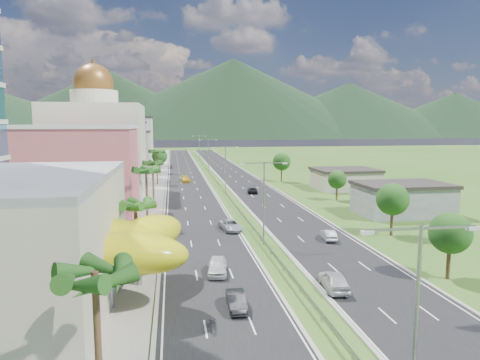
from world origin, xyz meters
name	(u,v)px	position (x,y,z in m)	size (l,w,h in m)	color
ground	(283,271)	(0.00, 0.00, 0.00)	(500.00, 500.00, 0.00)	#2D5119
road_left	(186,175)	(-7.50, 90.00, 0.02)	(11.00, 260.00, 0.04)	black
road_right	(233,174)	(7.50, 90.00, 0.02)	(11.00, 260.00, 0.04)	black
sidewalk_left	(155,175)	(-17.00, 90.00, 0.06)	(7.00, 260.00, 0.12)	gray
median_guardrail	(215,180)	(0.00, 71.99, 0.62)	(0.10, 216.06, 0.76)	gray
streetlight_median_a	(417,310)	(0.00, -25.00, 6.75)	(6.04, 0.25, 11.00)	gray
streetlight_median_b	(264,194)	(0.00, 10.00, 6.75)	(6.04, 0.25, 11.00)	gray
streetlight_median_c	(225,165)	(0.00, 50.00, 6.75)	(6.04, 0.25, 11.00)	gray
streetlight_median_d	(208,152)	(0.00, 95.00, 6.75)	(6.04, 0.25, 11.00)	gray
streetlight_median_e	(199,145)	(0.00, 140.00, 6.75)	(6.04, 0.25, 11.00)	gray
lime_canopy	(80,244)	(-20.00, -4.00, 4.99)	(18.00, 15.00, 7.40)	gold
pink_shophouse	(74,173)	(-28.00, 32.00, 7.50)	(20.00, 15.00, 15.00)	#D3565E
domed_building	(96,144)	(-28.00, 55.00, 11.35)	(20.00, 20.00, 28.70)	beige
midrise_grey	(116,152)	(-27.00, 80.00, 8.00)	(16.00, 15.00, 16.00)	slate
midrise_beige	(125,152)	(-27.00, 102.00, 6.50)	(16.00, 15.00, 13.00)	#B3A793
midrise_white	(131,142)	(-27.00, 125.00, 9.00)	(16.00, 15.00, 18.00)	silver
shed_near	(402,200)	(28.00, 25.00, 2.50)	(15.00, 10.00, 5.00)	slate
shed_far	(345,180)	(30.00, 55.00, 2.20)	(14.00, 12.00, 4.40)	#B3A793
palm_tree_a	(95,281)	(-15.50, -22.00, 8.02)	(3.60, 3.60, 9.10)	#47301C
palm_tree_b	(136,207)	(-15.50, 2.00, 7.06)	(3.60, 3.60, 8.10)	#47301C
palm_tree_c	(146,173)	(-15.50, 22.00, 8.50)	(3.60, 3.60, 9.60)	#47301C
palm_tree_d	(153,165)	(-15.50, 45.00, 7.54)	(3.60, 3.60, 8.60)	#47301C
palm_tree_e	(157,153)	(-15.50, 70.00, 8.31)	(3.60, 3.60, 9.40)	#47301C
leafy_tree_lfar	(160,156)	(-15.50, 95.00, 5.58)	(4.90, 4.90, 8.05)	#47301C
leafy_tree_ra	(450,233)	(16.00, -5.00, 4.78)	(4.20, 4.20, 6.90)	#47301C
leafy_tree_rb	(393,200)	(19.00, 12.00, 5.18)	(4.55, 4.55, 7.47)	#47301C
leafy_tree_rc	(337,180)	(22.00, 40.00, 4.37)	(3.85, 3.85, 6.33)	#47301C
leafy_tree_rd	(282,162)	(18.00, 70.00, 5.58)	(4.90, 4.90, 8.05)	#47301C
mountain_ridge	(234,138)	(60.00, 450.00, 0.00)	(860.00, 140.00, 90.00)	black
car_white_near_left	(217,266)	(-7.12, 0.13, 0.87)	(1.97, 4.88, 1.66)	white
car_dark_left	(236,301)	(-6.43, -8.72, 0.74)	(1.49, 4.27, 1.41)	black
car_silver_mid_left	(231,225)	(-3.20, 18.38, 0.80)	(2.52, 5.46, 1.52)	#AEB1B6
car_yellow_far_left	(185,179)	(-8.09, 73.65, 0.83)	(2.21, 5.43, 1.57)	gold
car_white_near_right	(334,280)	(3.43, -5.90, 0.93)	(2.09, 5.20, 1.77)	silver
car_silver_right	(329,235)	(9.29, 11.01, 0.74)	(1.49, 4.27, 1.41)	#A2A5AA
car_dark_far_right	(252,190)	(6.46, 51.87, 0.69)	(2.15, 4.66, 1.29)	black
motorcycle	(212,321)	(-8.84, -12.09, 0.71)	(0.63, 2.09, 1.34)	black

